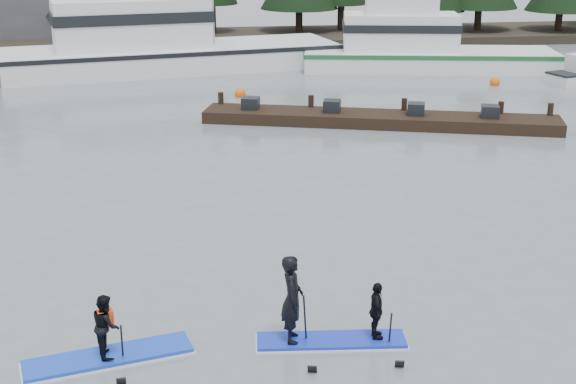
{
  "coord_description": "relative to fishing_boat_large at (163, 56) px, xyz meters",
  "views": [
    {
      "loc": [
        -2.93,
        -14.58,
        8.17
      ],
      "look_at": [
        0.0,
        6.0,
        1.1
      ],
      "focal_mm": 50.0,
      "sensor_mm": 36.0,
      "label": 1
    }
  ],
  "objects": [
    {
      "name": "treeline",
      "position": [
        3.57,
        10.33,
        -0.8
      ],
      "size": [
        60.0,
        4.0,
        8.0
      ],
      "primitive_type": null,
      "color": "black",
      "rests_on": "ground"
    },
    {
      "name": "buoy_b",
      "position": [
        3.76,
        -7.79,
        -0.8
      ],
      "size": [
        0.54,
        0.54,
        0.54
      ],
      "primitive_type": "sphere",
      "color": "#F15D0C",
      "rests_on": "ground"
    },
    {
      "name": "waterfront_building",
      "position": [
        -10.43,
        12.33,
        1.7
      ],
      "size": [
        18.0,
        6.0,
        5.0
      ],
      "primitive_type": "cube",
      "color": "#4C4C51",
      "rests_on": "ground"
    },
    {
      "name": "fishing_boat_medium",
      "position": [
        14.75,
        -1.71,
        -0.2
      ],
      "size": [
        14.74,
        6.61,
        8.51
      ],
      "rotation": [
        0.0,
        0.0,
        -0.18
      ],
      "color": "white",
      "rests_on": "ground"
    },
    {
      "name": "paddleboard_solo",
      "position": [
        -0.9,
        -32.09,
        -0.35
      ],
      "size": [
        3.34,
        1.51,
        1.85
      ],
      "rotation": [
        0.0,
        0.0,
        0.23
      ],
      "color": "blue",
      "rests_on": "ground"
    },
    {
      "name": "fishing_boat_large",
      "position": [
        0.0,
        0.0,
        0.0
      ],
      "size": [
        19.35,
        8.53,
        10.44
      ],
      "rotation": [
        0.0,
        0.0,
        0.18
      ],
      "color": "white",
      "rests_on": "ground"
    },
    {
      "name": "floating_dock",
      "position": [
        9.05,
        -14.34,
        -0.56
      ],
      "size": [
        14.74,
        6.26,
        0.49
      ],
      "primitive_type": "cube",
      "rotation": [
        0.0,
        0.0,
        -0.3
      ],
      "color": "black",
      "rests_on": "ground"
    },
    {
      "name": "paddleboard_duo",
      "position": [
        3.36,
        -32.05,
        -0.07
      ],
      "size": [
        3.07,
        1.26,
        2.43
      ],
      "rotation": [
        0.0,
        0.0,
        -0.1
      ],
      "color": "#152FCD",
      "rests_on": "ground"
    },
    {
      "name": "ground",
      "position": [
        3.57,
        -31.67,
        -0.8
      ],
      "size": [
        160.0,
        160.0,
        0.0
      ],
      "primitive_type": "plane",
      "color": "slate",
      "rests_on": "ground"
    },
    {
      "name": "buoy_c",
      "position": [
        17.16,
        -6.79,
        -0.8
      ],
      "size": [
        0.53,
        0.53,
        0.53
      ],
      "primitive_type": "sphere",
      "color": "#F15D0C",
      "rests_on": "ground"
    },
    {
      "name": "far_shore",
      "position": [
        3.57,
        10.33,
        -0.5
      ],
      "size": [
        70.0,
        8.0,
        0.6
      ],
      "primitive_type": "cube",
      "color": "#2D281E",
      "rests_on": "ground"
    }
  ]
}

